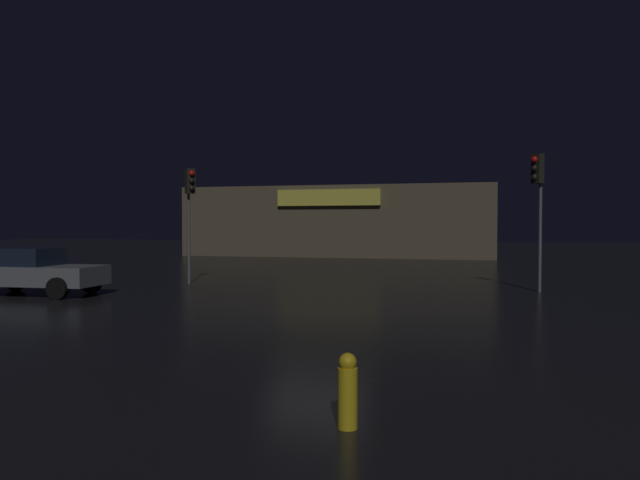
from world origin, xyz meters
TOP-DOWN VIEW (x-y plane):
  - ground_plane at (0.00, 0.00)m, footprint 120.00×120.00m
  - store_building at (-5.20, 26.77)m, footprint 21.10×8.10m
  - traffic_signal_main at (-6.27, 5.53)m, footprint 0.43×0.41m
  - traffic_signal_opposite at (5.86, 6.07)m, footprint 0.42×0.42m
  - car_near at (-9.54, 1.35)m, footprint 4.33×2.04m
  - fire_hydrant at (2.44, -7.84)m, footprint 0.22×0.22m

SIDE VIEW (x-z plane):
  - ground_plane at x=0.00m, z-range 0.00..0.00m
  - fire_hydrant at x=2.44m, z-range -0.01..0.82m
  - car_near at x=-9.54m, z-range 0.01..1.49m
  - store_building at x=-5.20m, z-range 0.00..4.77m
  - traffic_signal_main at x=-6.27m, z-range 1.16..5.42m
  - traffic_signal_opposite at x=5.86m, z-range 1.19..5.69m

